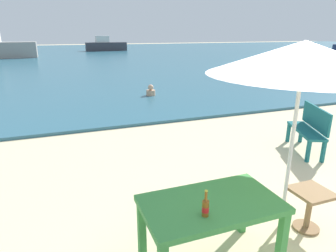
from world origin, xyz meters
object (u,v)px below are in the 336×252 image
(patio_umbrella, at_px, (304,58))
(swimmer_person, at_px, (151,91))
(bench_teal_center, at_px, (310,126))
(picnic_table_green, at_px, (211,211))
(side_table_wood, at_px, (310,204))
(beer_bottle_amber, at_px, (206,207))
(boat_ferry, at_px, (106,45))

(patio_umbrella, height_order, swimmer_person, patio_umbrella)
(swimmer_person, bearing_deg, bench_teal_center, -76.68)
(picnic_table_green, bearing_deg, side_table_wood, 3.75)
(picnic_table_green, height_order, bench_teal_center, bench_teal_center)
(patio_umbrella, bearing_deg, swimmer_person, 84.67)
(side_table_wood, height_order, swimmer_person, side_table_wood)
(beer_bottle_amber, xyz_separation_m, patio_umbrella, (1.36, 0.45, 1.26))
(patio_umbrella, distance_m, bench_teal_center, 3.27)
(picnic_table_green, bearing_deg, bench_teal_center, 31.42)
(patio_umbrella, bearing_deg, bench_teal_center, 39.43)
(patio_umbrella, distance_m, boat_ferry, 35.97)
(picnic_table_green, height_order, swimmer_person, picnic_table_green)
(side_table_wood, xyz_separation_m, swimmer_person, (0.50, 8.18, -0.11))
(beer_bottle_amber, distance_m, side_table_wood, 1.71)
(boat_ferry, bearing_deg, picnic_table_green, -97.54)
(beer_bottle_amber, relative_size, patio_umbrella, 0.12)
(beer_bottle_amber, xyz_separation_m, side_table_wood, (1.61, 0.28, -0.50))
(patio_umbrella, relative_size, swimmer_person, 5.61)
(beer_bottle_amber, xyz_separation_m, swimmer_person, (2.11, 8.46, -0.61))
(picnic_table_green, distance_m, swimmer_person, 8.50)
(beer_bottle_amber, distance_m, boat_ferry, 36.55)
(beer_bottle_amber, relative_size, bench_teal_center, 0.21)
(side_table_wood, relative_size, swimmer_person, 1.32)
(beer_bottle_amber, height_order, boat_ferry, boat_ferry)
(beer_bottle_amber, distance_m, patio_umbrella, 1.91)
(picnic_table_green, relative_size, patio_umbrella, 0.61)
(bench_teal_center, height_order, swimmer_person, bench_teal_center)
(picnic_table_green, distance_m, side_table_wood, 1.47)
(side_table_wood, height_order, boat_ferry, boat_ferry)
(beer_bottle_amber, distance_m, swimmer_person, 8.74)
(bench_teal_center, bearing_deg, swimmer_person, 103.32)
(bench_teal_center, height_order, boat_ferry, boat_ferry)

